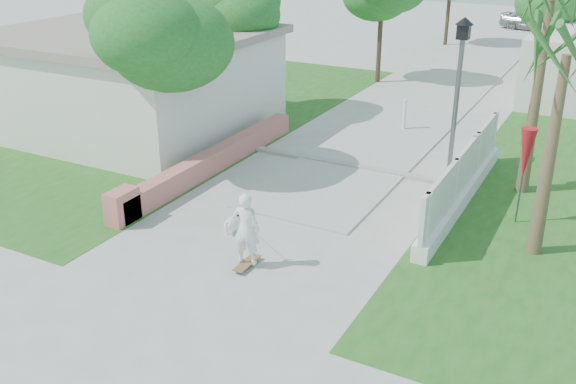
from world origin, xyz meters
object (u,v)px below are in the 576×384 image
Objects in this scene: parked_car at (534,20)px; patio_umbrella at (526,155)px; bollard at (404,113)px; street_lamp at (456,101)px; dog at (233,223)px; skateboarder at (240,220)px.

patio_umbrella is at bearing -156.82° from parked_car.
street_lamp is at bearing -59.04° from bollard.
bollard is 1.68× the size of dog.
street_lamp reaches higher than parked_car.
dog is (-0.61, 0.66, -0.50)m from skateboarder.
street_lamp is at bearing 52.80° from dog.
street_lamp is at bearing -160.43° from parked_car.
patio_umbrella is (1.90, -1.00, -0.74)m from street_lamp.
parked_car is at bearing 94.45° from street_lamp.
skateboarder is at bearing -120.28° from street_lamp.
bollard is 9.10m from dog.
bollard is at bearing 85.55° from dog.
street_lamp is at bearing -132.64° from skateboarder.
patio_umbrella is at bearing 34.14° from dog.
parked_car is at bearing -103.92° from skateboarder.
street_lamp is 6.83× the size of dog.
skateboarder is (-4.94, -4.20, -0.95)m from patio_umbrella.
parked_car is at bearing 88.62° from bollard.
street_lamp is 2.51× the size of skateboarder.
skateboarder is 32.79m from parked_car.
patio_umbrella is at bearing -27.76° from street_lamp.
skateboarder reaches higher than dog.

